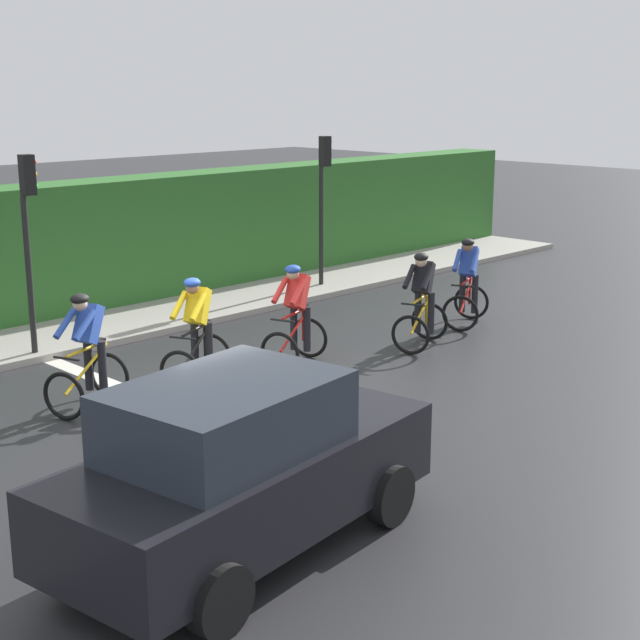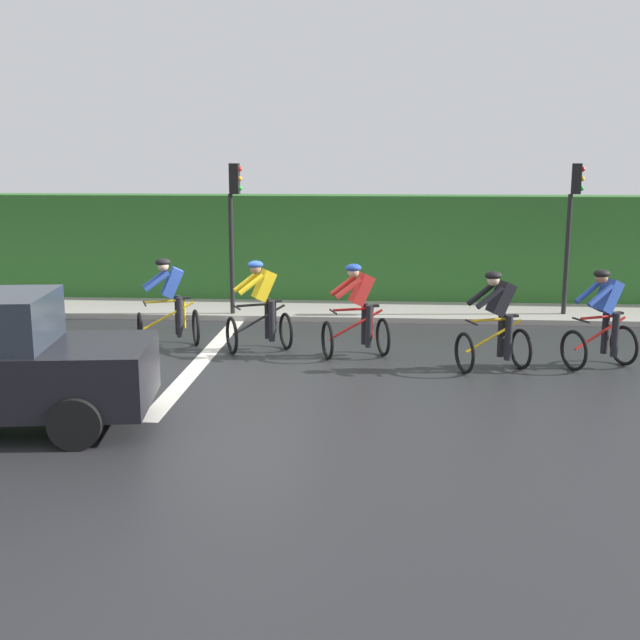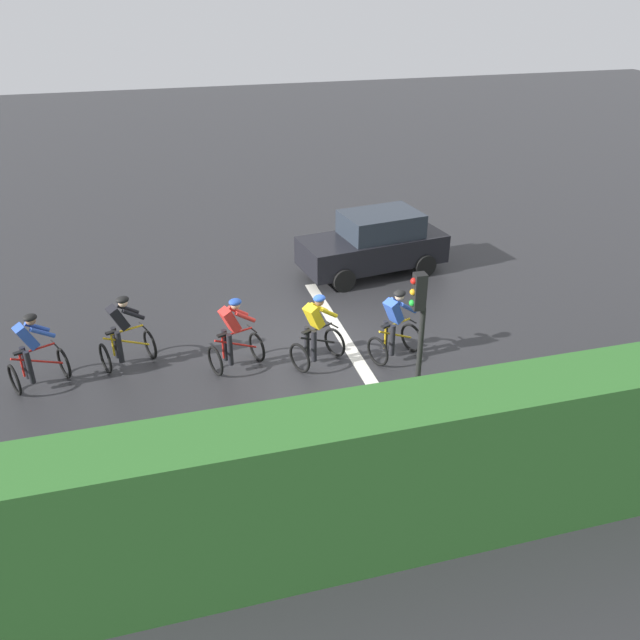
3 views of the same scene
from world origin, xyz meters
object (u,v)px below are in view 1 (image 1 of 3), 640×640
car_black (241,466)px  traffic_light_far_junction (323,189)px  cyclist_trailing (87,353)px  traffic_light_near_crossing (29,225)px  cyclist_lead (467,283)px  cyclist_fourth (197,333)px  cyclist_mid (296,317)px  cyclist_second (422,302)px

car_black → traffic_light_far_junction: bearing=130.9°
car_black → traffic_light_far_junction: size_ratio=1.28×
cyclist_trailing → traffic_light_near_crossing: traffic_light_near_crossing is taller
cyclist_lead → cyclist_fourth: (-0.71, -5.82, 0.00)m
traffic_light_near_crossing → traffic_light_far_junction: bearing=93.7°
cyclist_lead → traffic_light_far_junction: (-4.15, 0.37, 1.43)m
traffic_light_near_crossing → cyclist_fourth: bearing=18.9°
cyclist_mid → traffic_light_far_junction: traffic_light_far_junction is taller
cyclist_lead → cyclist_trailing: (-0.93, -7.55, 0.00)m
cyclist_second → cyclist_lead: bearing=101.1°
cyclist_fourth → cyclist_lead: bearing=83.0°
cyclist_lead → car_black: (3.74, -8.74, 0.08)m
cyclist_second → cyclist_fourth: same height
traffic_light_near_crossing → traffic_light_far_junction: 7.21m
traffic_light_far_junction → cyclist_lead: bearing=-5.1°
cyclist_lead → traffic_light_far_junction: size_ratio=0.50×
cyclist_mid → traffic_light_near_crossing: bearing=-139.9°
cyclist_mid → cyclist_trailing: 3.52m
cyclist_lead → cyclist_mid: size_ratio=1.00×
cyclist_second → cyclist_trailing: 5.90m
cyclist_mid → cyclist_fourth: same height
cyclist_mid → traffic_light_near_crossing: traffic_light_near_crossing is taller
cyclist_mid → traffic_light_far_junction: (-3.75, 4.43, 1.43)m
traffic_light_near_crossing → cyclist_lead: bearing=61.7°
cyclist_lead → cyclist_second: 1.83m
cyclist_second → cyclist_mid: bearing=-108.1°
cyclist_trailing → car_black: 4.82m
car_black → traffic_light_near_crossing: bearing=165.6°
cyclist_lead → cyclist_fourth: 5.86m
cyclist_lead → cyclist_second: same height
cyclist_mid → cyclist_fourth: 1.78m
cyclist_lead → traffic_light_near_crossing: traffic_light_near_crossing is taller
cyclist_trailing → traffic_light_near_crossing: size_ratio=0.50×
cyclist_second → cyclist_mid: (-0.75, -2.28, 0.00)m
cyclist_fourth → car_black: bearing=-33.3°
cyclist_fourth → traffic_light_far_junction: (-3.44, 6.18, 1.43)m
cyclist_fourth → traffic_light_far_junction: bearing=119.1°
cyclist_fourth → traffic_light_far_junction: traffic_light_far_junction is taller
cyclist_lead → traffic_light_far_junction: 4.40m
cyclist_fourth → cyclist_trailing: (-0.22, -1.73, 0.00)m
cyclist_lead → cyclist_mid: same height
cyclist_fourth → cyclist_second: bearing=75.2°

